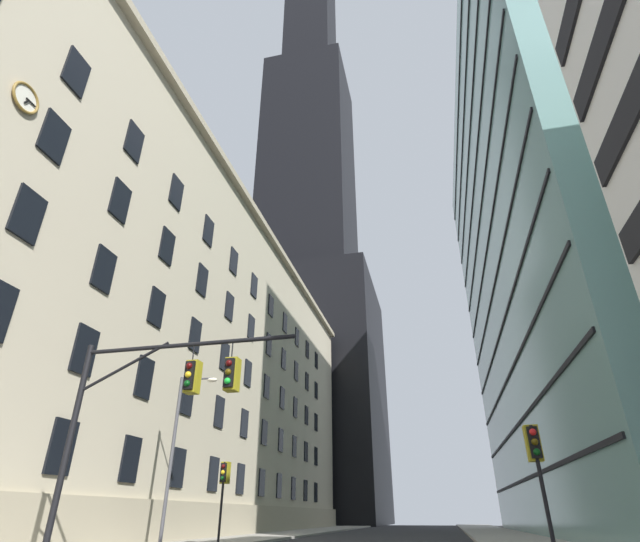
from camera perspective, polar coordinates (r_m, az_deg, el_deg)
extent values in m
cube|color=#BCAF93|center=(46.72, -16.63, -10.08)|extent=(14.45, 69.55, 28.86)
cube|color=tan|center=(49.45, -6.87, 5.57)|extent=(0.70, 69.55, 0.60)
cube|color=tan|center=(41.65, -9.33, -27.51)|extent=(0.50, 69.55, 2.20)
cube|color=black|center=(23.79, -28.66, -18.07)|extent=(0.14, 1.40, 2.20)
cube|color=black|center=(27.76, -21.87, -20.27)|extent=(0.14, 1.40, 2.20)
cube|color=black|center=(32.02, -16.72, -21.73)|extent=(0.14, 1.40, 2.20)
cube|color=black|center=(36.47, -12.72, -22.73)|extent=(0.14, 1.40, 2.20)
cube|color=black|center=(41.04, -9.57, -23.44)|extent=(0.14, 1.40, 2.20)
cube|color=black|center=(45.71, -7.04, -23.96)|extent=(0.14, 1.40, 2.20)
cube|color=black|center=(50.44, -4.96, -24.36)|extent=(0.14, 1.40, 2.20)
cube|color=black|center=(55.21, -3.23, -24.66)|extent=(0.14, 1.40, 2.20)
cube|color=black|center=(60.03, -1.77, -24.90)|extent=(0.14, 1.40, 2.20)
cube|color=black|center=(64.87, -0.52, -25.10)|extent=(0.14, 1.40, 2.20)
cube|color=black|center=(24.60, -26.48, -8.53)|extent=(0.14, 1.40, 2.20)
cube|color=black|center=(28.46, -20.39, -11.94)|extent=(0.14, 1.40, 2.20)
cube|color=black|center=(32.63, -15.71, -14.42)|extent=(0.14, 1.40, 2.20)
cube|color=black|center=(37.00, -12.04, -16.26)|extent=(0.14, 1.40, 2.20)
cube|color=black|center=(41.52, -9.11, -17.66)|extent=(0.14, 1.40, 2.20)
cube|color=black|center=(46.14, -6.73, -18.76)|extent=(0.14, 1.40, 2.20)
cube|color=black|center=(50.83, -4.76, -19.63)|extent=(0.14, 1.40, 2.20)
cube|color=black|center=(55.57, -3.11, -20.33)|extent=(0.14, 1.40, 2.20)
cube|color=black|center=(60.35, -1.71, -20.92)|extent=(0.14, 1.40, 2.20)
cube|color=black|center=(65.17, -0.50, -21.40)|extent=(0.14, 1.40, 2.20)
cube|color=black|center=(22.91, -31.75, 5.81)|extent=(0.14, 1.40, 2.20)
cube|color=black|center=(26.07, -24.59, 0.18)|extent=(0.14, 1.40, 2.20)
cube|color=black|center=(29.74, -19.09, -4.16)|extent=(0.14, 1.40, 2.20)
cube|color=black|center=(33.75, -14.81, -7.48)|extent=(0.14, 1.40, 2.20)
cube|color=black|center=(38.00, -11.42, -10.05)|extent=(0.14, 1.40, 2.20)
cube|color=black|center=(42.41, -8.69, -12.07)|extent=(0.14, 1.40, 2.20)
cube|color=black|center=(46.94, -6.44, -13.69)|extent=(0.14, 1.40, 2.20)
cube|color=black|center=(51.55, -4.57, -15.00)|extent=(0.14, 1.40, 2.20)
cube|color=black|center=(56.23, -3.00, -16.08)|extent=(0.14, 1.40, 2.20)
cube|color=black|center=(60.97, -1.65, -16.99)|extent=(0.14, 1.40, 2.20)
cube|color=black|center=(65.74, -0.49, -17.76)|extent=(0.14, 1.40, 2.20)
cube|color=black|center=(25.19, -29.37, 13.89)|extent=(0.14, 1.40, 2.20)
cube|color=black|center=(28.10, -22.94, 7.79)|extent=(0.14, 1.40, 2.20)
cube|color=black|center=(31.53, -17.94, 2.86)|extent=(0.14, 1.40, 2.20)
cube|color=black|center=(35.34, -14.01, -1.08)|extent=(0.14, 1.40, 2.20)
cube|color=black|center=(39.41, -10.86, -4.22)|extent=(0.14, 1.40, 2.20)
cube|color=black|center=(43.68, -8.30, -6.76)|extent=(0.14, 1.40, 2.20)
cube|color=black|center=(48.09, -6.18, -8.82)|extent=(0.14, 1.40, 2.20)
cube|color=black|center=(52.61, -4.40, -10.53)|extent=(0.14, 1.40, 2.20)
cube|color=black|center=(57.20, -2.89, -11.96)|extent=(0.14, 1.40, 2.20)
cube|color=black|center=(61.86, -1.60, -13.16)|extent=(0.14, 1.40, 2.20)
cube|color=black|center=(66.57, -0.47, -14.19)|extent=(0.14, 1.40, 2.20)
cube|color=black|center=(27.92, -27.29, 20.50)|extent=(0.14, 1.40, 2.20)
cube|color=black|center=(30.57, -21.48, 14.28)|extent=(0.14, 1.40, 2.20)
cube|color=black|center=(33.75, -16.92, 9.04)|extent=(0.14, 1.40, 2.20)
cube|color=black|center=(37.33, -13.29, 4.71)|extent=(0.14, 1.40, 2.20)
cube|color=black|center=(41.21, -10.36, 1.15)|extent=(0.14, 1.40, 2.20)
cube|color=black|center=(45.31, -7.95, -1.78)|extent=(0.14, 1.40, 2.20)
cube|color=black|center=(49.58, -5.94, -4.22)|extent=(0.14, 1.40, 2.20)
cube|color=black|center=(53.97, -4.24, -6.26)|extent=(0.14, 1.40, 2.20)
cube|color=black|center=(58.46, -2.80, -7.98)|extent=(0.14, 1.40, 2.20)
cube|color=black|center=(63.02, -1.55, -9.46)|extent=(0.14, 1.40, 2.20)
cube|color=black|center=(67.65, -0.46, -10.73)|extent=(0.14, 1.40, 2.20)
torus|color=olive|center=(24.50, -31.89, 17.27)|extent=(0.12, 1.36, 1.36)
cylinder|color=silver|center=(24.52, -31.96, 17.24)|extent=(0.05, 1.17, 1.17)
cube|color=black|center=(24.43, -31.80, 16.96)|extent=(0.03, 0.24, 0.34)
cube|color=black|center=(24.59, -31.45, 16.94)|extent=(0.03, 0.52, 0.07)
cube|color=black|center=(95.24, -1.73, -14.72)|extent=(28.74, 28.74, 44.52)
cube|color=black|center=(119.71, -1.36, 11.72)|extent=(20.12, 20.12, 64.76)
cube|color=gray|center=(51.18, 28.94, 1.95)|extent=(17.17, 48.70, 47.12)
cube|color=black|center=(44.15, 23.54, -21.99)|extent=(0.12, 47.70, 0.24)
cube|color=black|center=(44.56, 22.56, -16.94)|extent=(0.12, 47.70, 0.24)
cube|color=black|center=(45.32, 21.64, -12.01)|extent=(0.12, 47.70, 0.24)
cube|color=black|center=(46.42, 20.80, -7.27)|extent=(0.12, 47.70, 0.24)
cube|color=black|center=(47.83, 20.02, -2.79)|extent=(0.12, 47.70, 0.24)
cube|color=black|center=(49.52, 19.29, 1.42)|extent=(0.12, 47.70, 0.24)
cube|color=black|center=(51.46, 18.61, 5.33)|extent=(0.12, 47.70, 0.24)
cube|color=black|center=(53.64, 17.98, 8.94)|extent=(0.12, 47.70, 0.24)
cube|color=black|center=(56.01, 17.38, 12.25)|extent=(0.12, 47.70, 0.24)
cube|color=black|center=(58.57, 16.82, 15.28)|extent=(0.12, 47.70, 0.24)
cube|color=black|center=(61.27, 16.30, 18.05)|extent=(0.12, 47.70, 0.24)
cylinder|color=black|center=(17.77, -28.02, -18.00)|extent=(0.20, 0.20, 6.53)
cylinder|color=black|center=(16.34, -15.64, -8.55)|extent=(7.36, 0.14, 0.14)
cylinder|color=black|center=(17.32, -22.47, -10.63)|extent=(3.03, 0.10, 1.53)
cylinder|color=black|center=(16.13, -15.00, -9.52)|extent=(0.04, 0.04, 0.60)
cube|color=black|center=(15.93, -15.33, -12.08)|extent=(0.30, 0.30, 0.90)
cube|color=olive|center=(16.08, -15.05, -12.25)|extent=(0.40, 0.40, 1.04)
sphere|color=#450808|center=(15.87, -15.47, -10.95)|extent=(0.20, 0.20, 0.20)
sphere|color=yellow|center=(15.80, -15.59, -11.92)|extent=(0.20, 0.20, 0.20)
sphere|color=#083D10|center=(15.73, -15.72, -12.90)|extent=(0.20, 0.20, 0.20)
cylinder|color=black|center=(15.56, -10.52, -9.35)|extent=(0.04, 0.04, 0.60)
cube|color=black|center=(15.35, -10.76, -12.01)|extent=(0.30, 0.30, 0.90)
cube|color=olive|center=(15.50, -10.51, -12.18)|extent=(0.40, 0.40, 1.04)
sphere|color=#450808|center=(15.28, -10.91, -10.83)|extent=(0.20, 0.20, 0.20)
sphere|color=#4B3A08|center=(15.21, -11.00, -11.84)|extent=(0.20, 0.20, 0.20)
sphere|color=green|center=(15.14, -11.10, -12.86)|extent=(0.20, 0.20, 0.20)
cylinder|color=black|center=(16.37, 25.34, -22.97)|extent=(0.12, 0.12, 3.74)
cube|color=black|center=(16.48, 24.36, -18.30)|extent=(0.30, 0.30, 0.90)
cube|color=olive|center=(16.64, 24.26, -18.39)|extent=(0.40, 0.40, 1.04)
sphere|color=red|center=(16.36, 24.25, -17.26)|extent=(0.20, 0.20, 0.20)
sphere|color=#4B3A08|center=(16.32, 24.44, -18.22)|extent=(0.20, 0.20, 0.20)
sphere|color=#083D10|center=(16.29, 24.64, -19.18)|extent=(0.20, 0.20, 0.20)
cylinder|color=black|center=(26.80, -11.78, -25.60)|extent=(0.12, 0.12, 3.75)
cube|color=black|center=(26.87, -11.48, -22.68)|extent=(0.30, 0.30, 0.90)
cube|color=olive|center=(27.02, -11.32, -22.72)|extent=(0.40, 0.40, 1.04)
sphere|color=#450808|center=(26.75, -11.57, -22.05)|extent=(0.20, 0.20, 0.20)
sphere|color=yellow|center=(26.72, -11.63, -22.65)|extent=(0.20, 0.20, 0.20)
sphere|color=#083D10|center=(26.70, -11.69, -23.24)|extent=(0.20, 0.20, 0.20)
cylinder|color=#47474C|center=(26.81, -17.43, -20.42)|extent=(0.18, 0.18, 7.99)
cylinder|color=#47474C|center=(27.05, -14.59, -12.48)|extent=(1.79, 0.10, 0.10)
ellipsoid|color=#EFE5C6|center=(26.63, -12.86, -12.67)|extent=(0.56, 0.32, 0.24)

